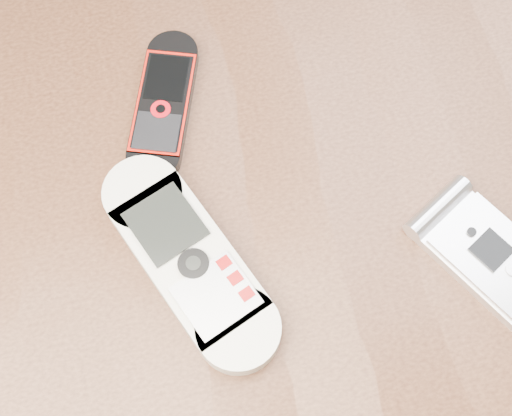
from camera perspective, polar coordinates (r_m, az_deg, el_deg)
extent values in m
plane|color=#472B19|center=(1.24, -0.23, -13.51)|extent=(4.00, 4.00, 0.00)
cube|color=black|center=(0.53, -0.53, -1.25)|extent=(1.20, 0.80, 0.03)
cube|color=silver|center=(0.49, -5.37, -4.18)|extent=(0.12, 0.18, 0.02)
cube|color=black|center=(0.55, -7.41, 8.19)|extent=(0.08, 0.13, 0.01)
cube|color=silver|center=(0.52, 18.34, -3.68)|extent=(0.10, 0.12, 0.02)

